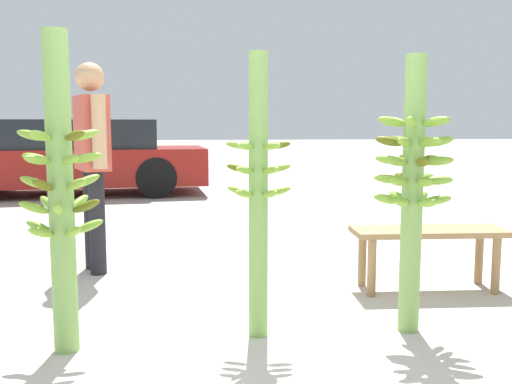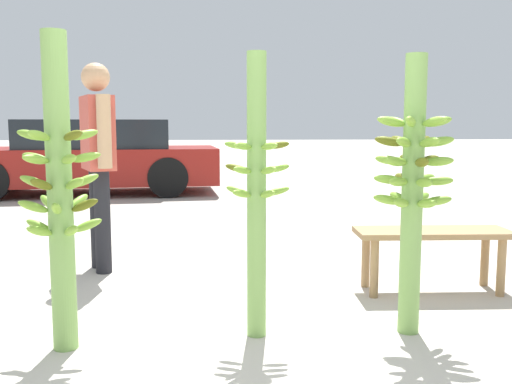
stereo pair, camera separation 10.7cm
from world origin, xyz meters
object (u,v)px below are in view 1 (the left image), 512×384
banana_stalk_center (258,193)px  vendor_person (92,149)px  parked_car (76,158)px  market_bench (428,240)px  banana_stalk_right (413,184)px  banana_stalk_left (61,192)px

banana_stalk_center → vendor_person: 1.96m
banana_stalk_center → vendor_person: (-1.17, 1.56, 0.18)m
vendor_person → parked_car: (-1.20, 5.29, -0.37)m
parked_car → market_bench: bearing=-154.0°
vendor_person → banana_stalk_right: bearing=31.1°
banana_stalk_center → parked_car: bearing=109.0°
banana_stalk_left → banana_stalk_center: 1.05m
banana_stalk_left → banana_stalk_right: banana_stalk_left is taller
banana_stalk_left → parked_car: bearing=100.8°
banana_stalk_center → market_bench: bearing=30.0°
banana_stalk_left → vendor_person: size_ratio=0.99×
vendor_person → parked_car: vendor_person is taller
banana_stalk_left → market_bench: banana_stalk_left is taller
banana_stalk_right → parked_car: 7.60m
vendor_person → market_bench: vendor_person is taller
banana_stalk_left → banana_stalk_right: size_ratio=1.06×
banana_stalk_right → parked_car: bearing=115.3°
banana_stalk_left → vendor_person: vendor_person is taller
banana_stalk_left → parked_car: banana_stalk_left is taller
banana_stalk_center → market_bench: banana_stalk_center is taller
market_bench → parked_car: bearing=123.6°
banana_stalk_center → banana_stalk_right: banana_stalk_center is taller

